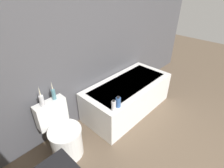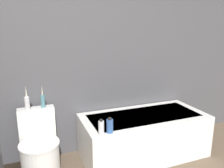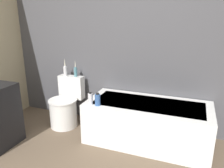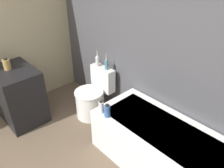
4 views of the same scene
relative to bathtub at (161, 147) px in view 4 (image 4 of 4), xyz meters
The scene contains 9 objects.
wall_back_tiled 1.33m from the bathtub, 149.54° to the left, with size 6.40×0.06×2.60m.
bathtub is the anchor object (origin of this frame).
toilet 1.31m from the bathtub, behind, with size 0.44×0.57×0.75m.
vanity_counter 2.15m from the bathtub, 157.77° to the right, with size 0.74×0.54×0.83m.
soap_bottle_glass 2.30m from the bathtub, 157.56° to the right, with size 0.10×0.10×0.17m.
vase_gold 1.53m from the bathtub, behind, with size 0.06×0.06×0.28m.
vase_silver 1.37m from the bathtub, 168.15° to the left, with size 0.05×0.05×0.27m.
shampoo_bottle_tall 0.84m from the bathtub, 156.02° to the right, with size 0.06×0.06×0.17m.
shampoo_bottle_short 0.75m from the bathtub, 153.10° to the right, with size 0.07×0.07×0.17m.
Camera 4 is at (1.65, 0.14, 2.22)m, focal length 35.00 mm.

